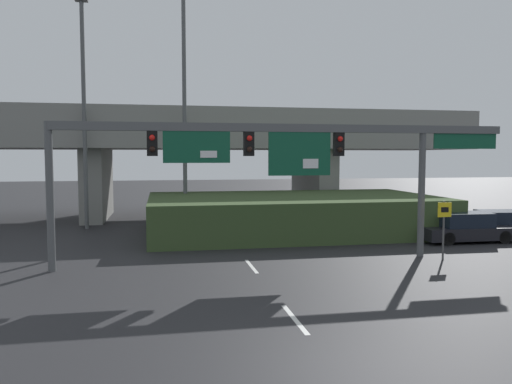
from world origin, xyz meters
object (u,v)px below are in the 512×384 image
(signal_gantry, at_px, (279,148))
(parked_sedan_near_right, at_px, (466,228))
(speed_limit_sign, at_px, (444,222))
(highway_light_pole_far, at_px, (184,94))
(highway_light_pole_near, at_px, (84,108))
(parked_sedan_mid_right, at_px, (505,225))

(signal_gantry, relative_size, parked_sedan_near_right, 3.85)
(speed_limit_sign, distance_m, highway_light_pole_far, 16.45)
(signal_gantry, distance_m, highway_light_pole_far, 11.61)
(highway_light_pole_near, distance_m, highway_light_pole_far, 5.81)
(highway_light_pole_far, bearing_deg, signal_gantry, -73.28)
(signal_gantry, height_order, speed_limit_sign, signal_gantry)
(signal_gantry, xyz_separation_m, parked_sedan_mid_right, (13.07, 3.74, -3.91))
(highway_light_pole_near, bearing_deg, speed_limit_sign, -37.35)
(signal_gantry, height_order, parked_sedan_near_right, signal_gantry)
(speed_limit_sign, bearing_deg, signal_gantry, 172.83)
(speed_limit_sign, relative_size, parked_sedan_mid_right, 0.50)
(highway_light_pole_near, bearing_deg, parked_sedan_mid_right, -18.50)
(signal_gantry, bearing_deg, highway_light_pole_near, 128.81)
(highway_light_pole_near, height_order, parked_sedan_near_right, highway_light_pole_near)
(signal_gantry, distance_m, highway_light_pole_near, 14.45)
(signal_gantry, xyz_separation_m, highway_light_pole_far, (-3.20, 10.66, 3.33))
(speed_limit_sign, relative_size, highway_light_pole_far, 0.16)
(parked_sedan_near_right, distance_m, parked_sedan_mid_right, 2.96)
(signal_gantry, distance_m, parked_sedan_mid_right, 14.14)
(parked_sedan_mid_right, bearing_deg, signal_gantry, -156.25)
(signal_gantry, relative_size, speed_limit_sign, 7.60)
(highway_light_pole_far, xyz_separation_m, parked_sedan_mid_right, (16.27, -6.92, -7.24))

